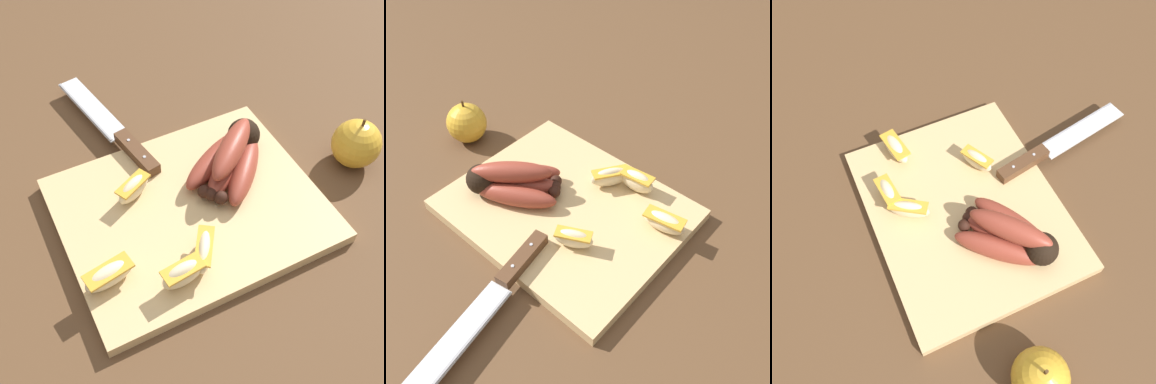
{
  "view_description": "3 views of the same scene",
  "coord_description": "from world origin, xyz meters",
  "views": [
    {
      "loc": [
        -0.2,
        -0.39,
        0.59
      ],
      "look_at": [
        0.01,
        0.02,
        0.03
      ],
      "focal_mm": 46.72,
      "sensor_mm": 36.0,
      "label": 1
    },
    {
      "loc": [
        -0.35,
        0.37,
        0.56
      ],
      "look_at": [
        -0.0,
        -0.02,
        0.03
      ],
      "focal_mm": 41.99,
      "sensor_mm": 36.0,
      "label": 2
    },
    {
      "loc": [
        0.31,
        -0.14,
        0.63
      ],
      "look_at": [
        -0.02,
        0.01,
        0.03
      ],
      "focal_mm": 39.92,
      "sensor_mm": 36.0,
      "label": 3
    }
  ],
  "objects": [
    {
      "name": "banana_bunch",
      "position": [
        0.09,
        0.04,
        0.05
      ],
      "size": [
        0.16,
        0.15,
        0.07
      ],
      "color": "black",
      "rests_on": "cutting_board"
    },
    {
      "name": "ground_plane",
      "position": [
        0.0,
        0.0,
        0.0
      ],
      "size": [
        6.0,
        6.0,
        0.0
      ],
      "primitive_type": "plane",
      "color": "brown"
    },
    {
      "name": "cutting_board",
      "position": [
        0.0,
        0.01,
        0.01
      ],
      "size": [
        0.37,
        0.3,
        0.02
      ],
      "primitive_type": "cube",
      "color": "tan",
      "rests_on": "ground_plane"
    },
    {
      "name": "apple_wedge_far",
      "position": [
        -0.06,
        -0.1,
        0.04
      ],
      "size": [
        0.06,
        0.03,
        0.04
      ],
      "color": "beige",
      "rests_on": "cutting_board"
    },
    {
      "name": "chefs_knife",
      "position": [
        -0.04,
        0.18,
        0.03
      ],
      "size": [
        0.08,
        0.28,
        0.02
      ],
      "color": "silver",
      "rests_on": "cutting_board"
    },
    {
      "name": "apple_wedge_extra",
      "position": [
        -0.15,
        -0.06,
        0.04
      ],
      "size": [
        0.07,
        0.04,
        0.03
      ],
      "color": "beige",
      "rests_on": "cutting_board"
    },
    {
      "name": "apple_wedge_middle",
      "position": [
        -0.07,
        0.06,
        0.04
      ],
      "size": [
        0.06,
        0.05,
        0.03
      ],
      "color": "beige",
      "rests_on": "cutting_board"
    },
    {
      "name": "apple_wedge_near",
      "position": [
        -0.02,
        -0.08,
        0.04
      ],
      "size": [
        0.06,
        0.07,
        0.04
      ],
      "color": "beige",
      "rests_on": "cutting_board"
    },
    {
      "name": "whole_apple",
      "position": [
        0.28,
        -0.01,
        0.04
      ],
      "size": [
        0.08,
        0.08,
        0.09
      ],
      "color": "gold",
      "rests_on": "ground_plane"
    }
  ]
}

